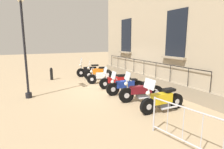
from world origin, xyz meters
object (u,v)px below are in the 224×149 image
motorcycle_maroon (141,92)px  motorcycle_black (90,71)px  lamppost (23,28)px  bollard (51,74)px  motorcycle_red (116,81)px  motorcycle_blue (126,86)px  motorcycle_yellow (162,101)px  motorcycle_white (103,77)px  motorcycle_orange (98,73)px  crowd_barrier (192,128)px

motorcycle_maroon → motorcycle_black: bearing=-89.3°
lamppost → bollard: (-1.59, -3.64, -2.76)m
motorcycle_red → motorcycle_blue: 1.25m
motorcycle_blue → motorcycle_yellow: bearing=91.6°
motorcycle_blue → bollard: 5.88m
motorcycle_white → motorcycle_red: 1.40m
motorcycle_orange → motorcycle_blue: (0.11, 3.88, -0.03)m
motorcycle_white → bollard: size_ratio=2.31×
motorcycle_maroon → crowd_barrier: (1.06, 3.55, 0.12)m
motorcycle_white → bollard: bearing=-43.8°
motorcycle_white → motorcycle_orange: bearing=-98.3°
crowd_barrier → motorcycle_maroon: bearing=-106.5°
motorcycle_black → motorcycle_orange: bearing=95.3°
motorcycle_blue → motorcycle_orange: bearing=-91.6°
motorcycle_orange → motorcycle_black: bearing=-84.7°
motorcycle_yellow → lamppost: (4.40, -4.10, 2.75)m
motorcycle_blue → crowd_barrier: motorcycle_blue is taller
motorcycle_maroon → motorcycle_blue: bearing=-86.5°
motorcycle_red → bollard: motorcycle_red is taller
motorcycle_red → crowd_barrier: bearing=79.6°
motorcycle_black → motorcycle_orange: 1.20m
motorcycle_maroon → motorcycle_yellow: bearing=89.9°
motorcycle_maroon → motorcycle_yellow: 1.33m
motorcycle_white → motorcycle_blue: bearing=91.6°
motorcycle_red → motorcycle_blue: motorcycle_red is taller
motorcycle_orange → motorcycle_yellow: same height
motorcycle_red → motorcycle_yellow: (0.05, 3.79, 0.03)m
lamppost → bollard: bearing=-113.6°
motorcycle_maroon → crowd_barrier: bearing=73.5°
motorcycle_maroon → crowd_barrier: size_ratio=0.86×
bollard → lamppost: bearing=66.4°
motorcycle_yellow → lamppost: size_ratio=0.43×
lamppost → motorcycle_maroon: bearing=147.8°
motorcycle_red → crowd_barrier: 6.12m
motorcycle_black → motorcycle_white: 2.44m
motorcycle_blue → motorcycle_yellow: motorcycle_yellow is taller
crowd_barrier → motorcycle_black: bearing=-95.7°
motorcycle_yellow → motorcycle_orange: bearing=-90.3°
motorcycle_blue → bollard: motorcycle_blue is taller
motorcycle_yellow → motorcycle_blue: bearing=-88.4°
motorcycle_white → crowd_barrier: bearing=83.0°
motorcycle_maroon → bollard: (2.82, -6.41, -0.02)m
motorcycle_blue → lamppost: lamppost is taller
crowd_barrier → bollard: crowd_barrier is taller
motorcycle_white → motorcycle_maroon: 3.85m
motorcycle_black → motorcycle_red: size_ratio=1.05×
motorcycle_red → motorcycle_blue: (0.13, 1.25, 0.02)m
crowd_barrier → bollard: 10.12m
motorcycle_yellow → bollard: (2.81, -7.74, -0.01)m
motorcycle_white → motorcycle_blue: (-0.07, 2.64, 0.02)m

